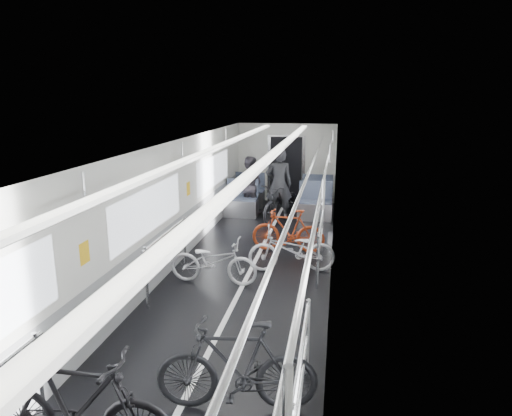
{
  "coord_description": "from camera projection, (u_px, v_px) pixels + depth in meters",
  "views": [
    {
      "loc": [
        1.53,
        -6.83,
        3.23
      ],
      "look_at": [
        0.0,
        1.72,
        1.07
      ],
      "focal_mm": 32.0,
      "sensor_mm": 36.0,
      "label": 1
    }
  ],
  "objects": [
    {
      "name": "person_standing",
      "position": [
        279.0,
        184.0,
        11.91
      ],
      "size": [
        0.77,
        0.58,
        1.91
      ],
      "primitive_type": "imported",
      "rotation": [
        0.0,
        0.0,
        3.33
      ],
      "color": "black",
      "rests_on": "floor"
    },
    {
      "name": "bike_right_mid",
      "position": [
        292.0,
        250.0,
        8.49
      ],
      "size": [
        1.7,
        0.84,
        0.85
      ],
      "primitive_type": "imported",
      "rotation": [
        0.0,
        0.0,
        -1.4
      ],
      "color": "silver",
      "rests_on": "floor"
    },
    {
      "name": "bike_aisle",
      "position": [
        282.0,
        202.0,
        12.01
      ],
      "size": [
        1.25,
        2.0,
        0.99
      ],
      "primitive_type": "imported",
      "rotation": [
        0.0,
        0.0,
        -0.34
      ],
      "color": "black",
      "rests_on": "floor"
    },
    {
      "name": "bike_right_near",
      "position": [
        237.0,
        366.0,
        4.71
      ],
      "size": [
        1.74,
        0.71,
        1.02
      ],
      "primitive_type": "imported",
      "rotation": [
        0.0,
        0.0,
        -1.43
      ],
      "color": "black",
      "rests_on": "floor"
    },
    {
      "name": "bike_right_far",
      "position": [
        288.0,
        231.0,
        9.56
      ],
      "size": [
        1.55,
        0.48,
        0.93
      ],
      "primitive_type": "imported",
      "rotation": [
        0.0,
        0.0,
        -1.6
      ],
      "color": "#9A3113",
      "rests_on": "floor"
    },
    {
      "name": "bike_left_mid",
      "position": [
        77.0,
        407.0,
        4.01
      ],
      "size": [
        1.86,
        0.54,
        1.12
      ],
      "primitive_type": "imported",
      "rotation": [
        0.0,
        0.0,
        1.58
      ],
      "color": "black",
      "rests_on": "floor"
    },
    {
      "name": "person_seated",
      "position": [
        249.0,
        185.0,
        12.61
      ],
      "size": [
        0.79,
        0.62,
        1.61
      ],
      "primitive_type": "imported",
      "rotation": [
        0.0,
        0.0,
        3.13
      ],
      "color": "#343038",
      "rests_on": "floor"
    },
    {
      "name": "car_shell",
      "position": [
        257.0,
        205.0,
        8.99
      ],
      "size": [
        3.02,
        14.01,
        2.41
      ],
      "color": "black",
      "rests_on": "ground"
    },
    {
      "name": "bike_left_far",
      "position": [
        213.0,
        261.0,
        7.96
      ],
      "size": [
        1.57,
        0.58,
        0.82
      ],
      "primitive_type": "imported",
      "rotation": [
        0.0,
        0.0,
        1.55
      ],
      "color": "silver",
      "rests_on": "floor"
    }
  ]
}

